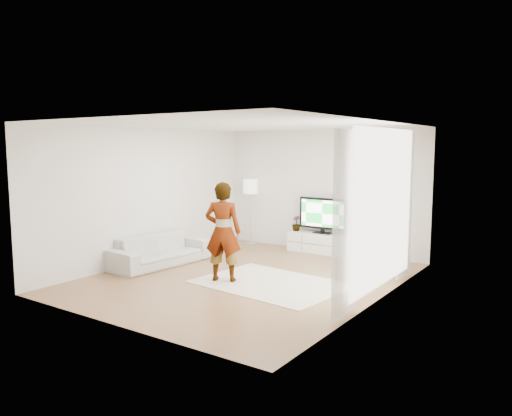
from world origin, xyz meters
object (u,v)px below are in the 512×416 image
Objects in this scene: media_console at (322,243)px; rug at (271,283)px; sofa at (160,250)px; floor_lamp at (250,189)px; player at (223,232)px; television at (323,214)px.

media_console reaches higher than rug.
floor_lamp is (0.24, 2.87, 1.06)m from sofa.
sofa is at bearing -31.13° from player.
television is 3.73m from sofa.
rug is at bearing -81.06° from media_console.
rug is 1.25m from player.
player is at bearing -96.46° from media_console.
television is at bearing -120.28° from player.
player reaches higher than rug.
sofa is 1.32× the size of floor_lamp.
sofa is at bearing -94.85° from floor_lamp.
rug is 1.41× the size of player.
player is 0.84× the size of sofa.
rug is (0.45, -2.86, -0.88)m from television.
media_console is 1.36× the size of television.
player is at bearing -96.40° from television.
television is 2.00m from floor_lamp.
sofa is (-1.83, 0.23, -0.59)m from player.
television is (0.00, 0.03, 0.66)m from media_console.
media_console is 3.26m from player.
floor_lamp is (-1.94, -0.06, 1.14)m from media_console.
player is at bearing -156.98° from rug.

